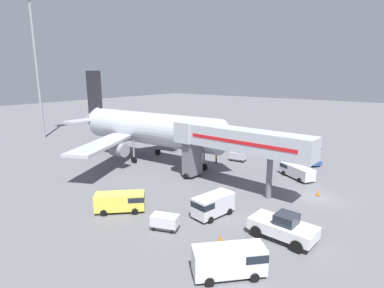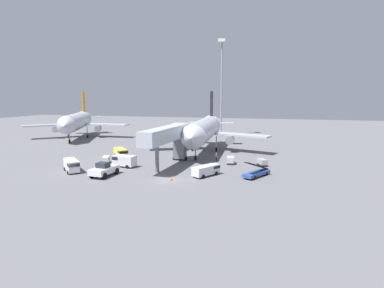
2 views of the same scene
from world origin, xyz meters
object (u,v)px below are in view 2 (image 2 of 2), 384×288
(ground_crew_worker_foreground, at_px, (216,157))
(safety_cone_alpha, at_px, (171,178))
(jet_bridge, at_px, (169,136))
(apron_light_mast, at_px, (222,72))
(baggage_cart_mid_right, at_px, (230,160))
(pushback_tug, at_px, (104,170))
(baggage_cart_near_center, at_px, (262,162))
(service_van_rear_right, at_px, (121,152))
(service_van_far_right, at_px, (72,165))
(airplane_background, at_px, (77,121))
(airplane_at_gate, at_px, (204,130))
(baggage_cart_mid_left, at_px, (106,159))
(belt_loader_truck, at_px, (256,172))
(safety_cone_bravo, at_px, (97,168))
(service_van_near_right, at_px, (124,160))
(service_van_mid_center, at_px, (207,170))

(ground_crew_worker_foreground, height_order, safety_cone_alpha, ground_crew_worker_foreground)
(jet_bridge, relative_size, apron_light_mast, 0.59)
(baggage_cart_mid_right, bearing_deg, pushback_tug, -142.09)
(jet_bridge, xyz_separation_m, safety_cone_alpha, (3.96, -10.33, -5.75))
(baggage_cart_near_center, bearing_deg, service_van_rear_right, 179.18)
(service_van_far_right, bearing_deg, airplane_background, 123.25)
(airplane_at_gate, relative_size, safety_cone_alpha, 48.07)
(baggage_cart_mid_left, distance_m, ground_crew_worker_foreground, 23.37)
(apron_light_mast, bearing_deg, jet_bridge, -91.98)
(airplane_at_gate, relative_size, jet_bridge, 1.79)
(jet_bridge, bearing_deg, baggage_cart_mid_left, -175.88)
(belt_loader_truck, distance_m, safety_cone_bravo, 29.97)
(pushback_tug, relative_size, service_van_near_right, 1.22)
(service_van_mid_center, bearing_deg, safety_cone_bravo, -178.53)
(airplane_at_gate, bearing_deg, service_van_mid_center, -76.14)
(service_van_rear_right, distance_m, baggage_cart_near_center, 31.55)
(service_van_rear_right, height_order, ground_crew_worker_foreground, service_van_rear_right)
(belt_loader_truck, distance_m, baggage_cart_mid_left, 31.27)
(safety_cone_alpha, relative_size, airplane_background, 0.02)
(safety_cone_alpha, bearing_deg, belt_loader_truck, 23.97)
(jet_bridge, distance_m, airplane_background, 53.92)
(pushback_tug, distance_m, baggage_cart_mid_left, 10.94)
(baggage_cart_near_center, height_order, baggage_cart_mid_right, baggage_cart_mid_right)
(baggage_cart_near_center, xyz_separation_m, baggage_cart_mid_left, (-31.64, -5.94, 0.06))
(service_van_far_right, height_order, baggage_cart_mid_right, service_van_far_right)
(airplane_at_gate, xyz_separation_m, safety_cone_bravo, (-15.49, -24.35, -5.20))
(service_van_near_right, bearing_deg, jet_bridge, 19.74)
(jet_bridge, distance_m, service_van_far_right, 19.00)
(pushback_tug, bearing_deg, airplane_background, 128.98)
(apron_light_mast, bearing_deg, baggage_cart_near_center, -70.52)
(service_van_rear_right, distance_m, apron_light_mast, 52.47)
(service_van_far_right, bearing_deg, service_van_near_right, 41.53)
(safety_cone_bravo, bearing_deg, jet_bridge, 27.55)
(baggage_cart_mid_right, height_order, airplane_background, airplane_background)
(baggage_cart_mid_left, bearing_deg, safety_cone_alpha, -28.12)
(service_van_near_right, height_order, safety_cone_bravo, service_van_near_right)
(pushback_tug, relative_size, baggage_cart_mid_left, 2.07)
(pushback_tug, xyz_separation_m, service_van_mid_center, (17.43, 4.74, -0.09))
(ground_crew_worker_foreground, bearing_deg, belt_loader_truck, -51.39)
(airplane_at_gate, height_order, baggage_cart_near_center, airplane_at_gate)
(service_van_near_right, height_order, baggage_cart_near_center, service_van_near_right)
(safety_cone_bravo, bearing_deg, safety_cone_alpha, -13.42)
(baggage_cart_mid_right, distance_m, safety_cone_bravo, 26.62)
(belt_loader_truck, xyz_separation_m, apron_light_mast, (-15.77, 55.41, 21.22))
(service_van_rear_right, bearing_deg, baggage_cart_mid_left, -90.89)
(jet_bridge, bearing_deg, ground_crew_worker_foreground, 41.08)
(pushback_tug, distance_m, service_van_near_right, 7.60)
(safety_cone_alpha, bearing_deg, safety_cone_bravo, 166.58)
(airplane_at_gate, bearing_deg, airplane_background, 162.72)
(service_van_mid_center, height_order, service_van_far_right, service_van_far_right)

